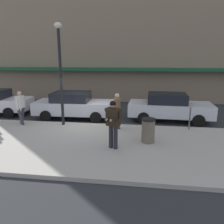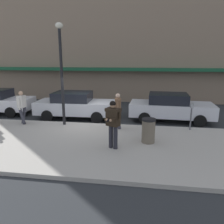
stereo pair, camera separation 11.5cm
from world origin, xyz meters
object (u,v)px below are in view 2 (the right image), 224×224
(man_texting_on_phone, at_px, (113,120))
(parking_meter, at_px, (191,113))
(pedestrian_in_light_coat, at_px, (22,105))
(street_lamp_post, at_px, (61,64))
(trash_bin, at_px, (148,130))
(parked_sedan_mid, at_px, (75,105))
(pedestrian_dark_coat, at_px, (118,109))
(parked_sedan_far, at_px, (170,107))

(man_texting_on_phone, height_order, parking_meter, man_texting_on_phone)
(pedestrian_in_light_coat, relative_size, street_lamp_post, 0.35)
(pedestrian_in_light_coat, distance_m, street_lamp_post, 2.95)
(pedestrian_in_light_coat, relative_size, trash_bin, 1.74)
(parked_sedan_mid, bearing_deg, pedestrian_in_light_coat, -138.06)
(pedestrian_in_light_coat, xyz_separation_m, pedestrian_dark_coat, (4.89, -0.06, 0.00))
(pedestrian_dark_coat, bearing_deg, trash_bin, -48.27)
(pedestrian_dark_coat, distance_m, parking_meter, 3.41)
(parking_meter, bearing_deg, parked_sedan_mid, 164.40)
(parked_sedan_far, relative_size, trash_bin, 4.68)
(parked_sedan_mid, height_order, man_texting_on_phone, man_texting_on_phone)
(pedestrian_dark_coat, height_order, trash_bin, pedestrian_dark_coat)
(man_texting_on_phone, bearing_deg, trash_bin, 31.36)
(parked_sedan_far, xyz_separation_m, pedestrian_dark_coat, (-2.67, -2.21, 0.32))
(pedestrian_dark_coat, xyz_separation_m, parking_meter, (3.40, 0.29, -0.14))
(man_texting_on_phone, distance_m, pedestrian_dark_coat, 2.40)
(parked_sedan_mid, distance_m, parked_sedan_far, 5.41)
(trash_bin, bearing_deg, street_lamp_post, 156.36)
(pedestrian_dark_coat, bearing_deg, parked_sedan_far, 39.60)
(street_lamp_post, distance_m, trash_bin, 5.21)
(pedestrian_dark_coat, bearing_deg, parked_sedan_mid, 143.80)
(trash_bin, bearing_deg, man_texting_on_phone, -148.64)
(parked_sedan_far, relative_size, street_lamp_post, 0.94)
(parked_sedan_mid, distance_m, parking_meter, 6.37)
(man_texting_on_phone, bearing_deg, pedestrian_dark_coat, 92.73)
(parked_sedan_mid, relative_size, man_texting_on_phone, 2.52)
(parked_sedan_far, relative_size, man_texting_on_phone, 2.54)
(parked_sedan_far, bearing_deg, street_lamp_post, -160.12)
(pedestrian_in_light_coat, xyz_separation_m, trash_bin, (6.32, -1.66, -0.47))
(parked_sedan_mid, bearing_deg, street_lamp_post, -91.01)
(parked_sedan_mid, xyz_separation_m, parking_meter, (6.13, -1.71, 0.18))
(man_texting_on_phone, distance_m, trash_bin, 1.65)
(parked_sedan_mid, bearing_deg, parking_meter, -15.60)
(man_texting_on_phone, distance_m, street_lamp_post, 4.33)
(parked_sedan_far, relative_size, pedestrian_dark_coat, 2.69)
(man_texting_on_phone, xyz_separation_m, trash_bin, (1.31, 0.80, -0.62))
(pedestrian_in_light_coat, distance_m, trash_bin, 6.55)
(street_lamp_post, xyz_separation_m, parking_meter, (6.16, 0.05, -2.17))
(parked_sedan_far, height_order, street_lamp_post, street_lamp_post)
(parked_sedan_far, xyz_separation_m, pedestrian_in_light_coat, (-7.56, -2.14, 0.32))
(parked_sedan_far, xyz_separation_m, man_texting_on_phone, (-2.55, -4.60, 0.46))
(street_lamp_post, bearing_deg, pedestrian_in_light_coat, -175.25)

